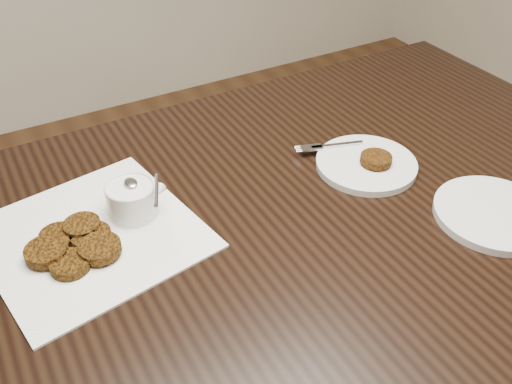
# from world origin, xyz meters

# --- Properties ---
(table) EXTENTS (1.46, 0.94, 0.75)m
(table) POSITION_xyz_m (0.02, 0.10, 0.38)
(table) COLOR black
(table) RESTS_ON floor
(napkin) EXTENTS (0.38, 0.38, 0.00)m
(napkin) POSITION_xyz_m (-0.32, 0.21, 0.75)
(napkin) COLOR white
(napkin) RESTS_ON table
(sauce_ramekin) EXTENTS (0.13, 0.13, 0.12)m
(sauce_ramekin) POSITION_xyz_m (-0.24, 0.23, 0.82)
(sauce_ramekin) COLOR white
(sauce_ramekin) RESTS_ON napkin
(patty_cluster) EXTENTS (0.25, 0.25, 0.02)m
(patty_cluster) POSITION_xyz_m (-0.36, 0.20, 0.77)
(patty_cluster) COLOR brown
(patty_cluster) RESTS_ON napkin
(plate_with_patty) EXTENTS (0.25, 0.25, 0.03)m
(plate_with_patty) POSITION_xyz_m (0.21, 0.15, 0.76)
(plate_with_patty) COLOR silver
(plate_with_patty) RESTS_ON table
(plate_empty) EXTENTS (0.25, 0.25, 0.01)m
(plate_empty) POSITION_xyz_m (0.31, -0.08, 0.76)
(plate_empty) COLOR silver
(plate_empty) RESTS_ON table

